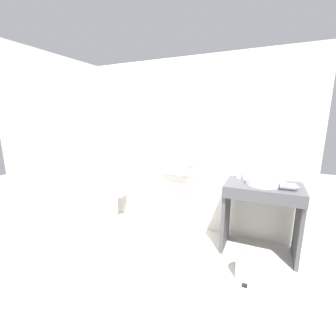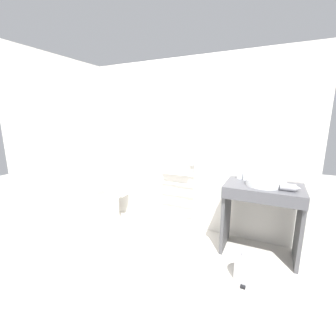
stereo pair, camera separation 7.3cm
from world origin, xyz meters
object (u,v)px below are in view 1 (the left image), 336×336
Objects in this scene: towel_radiator at (176,179)px; trash_bin at (247,266)px; cup_near_wall at (239,175)px; cup_near_edge at (246,176)px; toilet at (108,203)px; sink_basin at (263,182)px; hair_dryer at (289,186)px.

trash_bin is at bearing -36.08° from towel_radiator.
cup_near_edge is at bearing -21.18° from cup_near_wall.
cup_near_edge is (2.05, 0.21, 0.62)m from toilet.
toilet is 2.25m from trash_bin.
cup_near_wall is at bearing 147.70° from sink_basin.
toilet is 8.50× the size of cup_near_wall.
cup_near_edge is 0.27× the size of trash_bin.
sink_basin is 0.27m from hair_dryer.
sink_basin is at bearing 1.43° from toilet.
sink_basin is 1.12× the size of trash_bin.
trash_bin is at bearing -125.32° from hair_dryer.
cup_near_edge is at bearing 5.86° from toilet.
towel_radiator is at bearing 143.92° from trash_bin.
hair_dryer is (2.52, -0.04, 0.61)m from toilet.
sink_basin is at bearing 82.26° from trash_bin.
trash_bin is (2.18, -0.51, -0.16)m from toilet.
toilet is 3.78× the size of hair_dryer.
towel_radiator reaches higher than sink_basin.
towel_radiator is at bearing 167.93° from sink_basin.
sink_basin reaches higher than trash_bin.
cup_near_edge is 1.07m from trash_bin.
hair_dryer is (0.26, -0.09, 0.00)m from sink_basin.
toilet is at bearing 166.88° from trash_bin.
towel_radiator is 5.07× the size of hair_dryer.
toilet is 1.18m from towel_radiator.
sink_basin is (2.26, 0.06, 0.61)m from toilet.
toilet is 1.97× the size of sink_basin.
hair_dryer is 0.58× the size of trash_bin.
sink_basin is at bearing -36.06° from cup_near_edge.
cup_near_edge is (0.08, -0.03, 0.00)m from cup_near_wall.
hair_dryer reaches higher than sink_basin.
cup_near_wall is 0.62m from hair_dryer.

